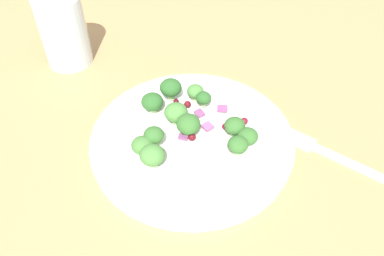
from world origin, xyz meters
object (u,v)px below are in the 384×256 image
at_px(plate, 192,138).
at_px(broccoli_floret_1, 176,113).
at_px(broccoli_floret_0, 204,98).
at_px(broccoli_floret_2, 188,124).
at_px(water_glass, 64,31).
at_px(fork, 348,162).

height_order(plate, broccoli_floret_1, broccoli_floret_1).
distance_m(broccoli_floret_0, broccoli_floret_2, 0.06).
relative_size(plate, water_glass, 2.38).
xyz_separation_m(broccoli_floret_0, fork, (-0.17, 0.09, -0.03)).
bearing_deg(fork, broccoli_floret_1, -16.61).
bearing_deg(broccoli_floret_1, broccoli_floret_2, 123.65).
bearing_deg(broccoli_floret_0, broccoli_floret_1, 38.73).
height_order(plate, water_glass, water_glass).
height_order(plate, broccoli_floret_0, broccoli_floret_0).
relative_size(broccoli_floret_0, broccoli_floret_2, 0.69).
bearing_deg(fork, water_glass, -30.77).
xyz_separation_m(plate, broccoli_floret_2, (0.00, 0.00, 0.02)).
bearing_deg(broccoli_floret_0, plate, 71.90).
xyz_separation_m(plate, broccoli_floret_1, (0.02, -0.02, 0.02)).
relative_size(broccoli_floret_2, water_glass, 0.28).
distance_m(plate, broccoli_floret_1, 0.04).
bearing_deg(fork, plate, -11.86).
distance_m(plate, broccoli_floret_0, 0.06).
bearing_deg(water_glass, broccoli_floret_1, 136.01).
relative_size(broccoli_floret_0, water_glass, 0.19).
xyz_separation_m(plate, water_glass, (0.19, -0.18, 0.04)).
xyz_separation_m(fork, water_glass, (0.37, -0.22, 0.05)).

